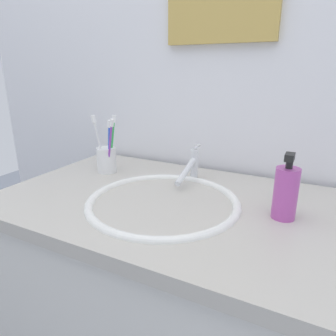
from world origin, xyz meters
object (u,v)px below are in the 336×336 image
toothbrush_cup (107,160)px  soap_dispenser (286,192)px  toothbrush_white (99,141)px  toothbrush_green (112,140)px  toothbrush_blue (109,143)px  toothbrush_purple (110,143)px  faucet (191,166)px

toothbrush_cup → soap_dispenser: (0.60, -0.08, 0.02)m
toothbrush_cup → toothbrush_white: (-0.01, -0.03, 0.07)m
toothbrush_green → toothbrush_white: 0.05m
toothbrush_blue → soap_dispenser: 0.59m
toothbrush_blue → toothbrush_purple: toothbrush_purple is taller
toothbrush_cup → toothbrush_green: 0.07m
toothbrush_green → faucet: bearing=7.6°
faucet → toothbrush_blue: bearing=-168.5°
faucet → toothbrush_cup: faucet is taller
toothbrush_purple → soap_dispenser: toothbrush_purple is taller
toothbrush_green → toothbrush_purple: 0.04m
toothbrush_cup → soap_dispenser: 0.61m
toothbrush_cup → toothbrush_white: toothbrush_white is taller
faucet → toothbrush_white: (-0.30, -0.08, 0.07)m
faucet → soap_dispenser: size_ratio=1.04×
toothbrush_blue → soap_dispenser: size_ratio=1.10×
faucet → toothbrush_green: (-0.28, -0.04, 0.07)m
toothbrush_blue → toothbrush_green: bearing=92.6°
faucet → toothbrush_cup: (-0.30, -0.05, -0.01)m
toothbrush_white → toothbrush_purple: bearing=6.3°
toothbrush_cup → toothbrush_white: bearing=-104.2°
soap_dispenser → toothbrush_blue: bearing=172.3°
toothbrush_blue → toothbrush_green: size_ratio=0.94×
toothbrush_green → toothbrush_purple: size_ratio=1.02×
faucet → toothbrush_purple: bearing=-164.4°
toothbrush_green → toothbrush_purple: bearing=-63.8°
faucet → toothbrush_cup: 0.30m
faucet → toothbrush_white: size_ratio=0.87×
toothbrush_green → soap_dispenser: size_ratio=1.17×
toothbrush_white → soap_dispenser: (0.61, -0.06, -0.05)m
toothbrush_cup → soap_dispenser: size_ratio=0.53×
toothbrush_cup → toothbrush_purple: toothbrush_purple is taller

